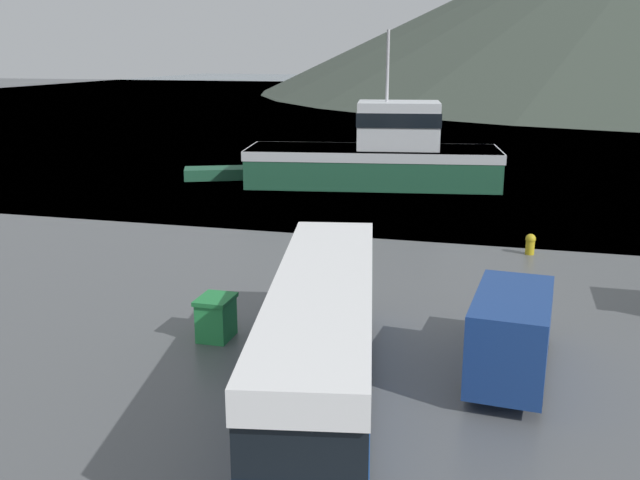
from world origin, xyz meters
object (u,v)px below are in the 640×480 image
object	(u,v)px
fishing_boat	(378,155)
storage_bin	(216,317)
delivery_van	(512,331)
small_boat	(229,173)
tour_bus	(323,333)

from	to	relation	value
fishing_boat	storage_bin	bearing A→B (deg)	170.71
delivery_van	small_boat	size ratio (longest dim) A/B	0.91
tour_bus	fishing_boat	bearing A→B (deg)	87.06
delivery_van	fishing_boat	size ratio (longest dim) A/B	0.34
delivery_van	fishing_boat	world-z (taller)	fishing_boat
delivery_van	storage_bin	distance (m)	8.91
tour_bus	delivery_van	size ratio (longest dim) A/B	2.07
tour_bus	fishing_boat	xyz separation A→B (m)	(-4.14, 30.49, 0.19)
fishing_boat	storage_bin	xyz separation A→B (m)	(-0.10, -27.39, -1.34)
storage_bin	fishing_boat	bearing A→B (deg)	89.80
storage_bin	tour_bus	bearing A→B (deg)	-36.19
fishing_boat	storage_bin	distance (m)	27.42
delivery_van	small_boat	bearing A→B (deg)	129.52
delivery_van	storage_bin	size ratio (longest dim) A/B	4.39
storage_bin	delivery_van	bearing A→B (deg)	-2.76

